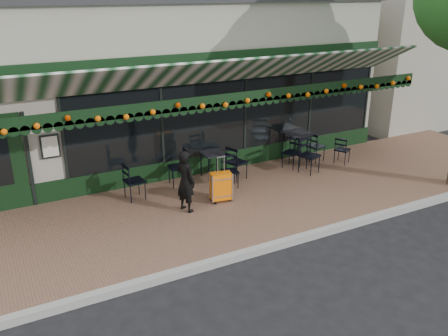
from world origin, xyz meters
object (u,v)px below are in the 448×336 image
chair_a_right (316,147)px  chair_a_front (309,156)px  chair_a_extra (342,150)px  chair_b_left (178,167)px  chair_b_right (237,162)px  cafe_table_b (213,155)px  chair_a_left (292,153)px  chair_solo (134,181)px  woman (186,181)px  cafe_table_a (297,136)px  chair_b_front (230,172)px  suitcase (221,187)px

chair_a_right → chair_a_front: bearing=119.9°
chair_a_extra → chair_a_right: bearing=19.5°
chair_a_right → chair_b_left: size_ratio=0.91×
chair_b_right → cafe_table_b: bearing=35.0°
chair_a_left → cafe_table_b: bearing=-121.2°
chair_b_right → chair_solo: (-2.74, 0.03, -0.01)m
chair_a_left → woman: bearing=-94.9°
cafe_table_a → chair_a_left: 0.69m
cafe_table_b → chair_a_extra: size_ratio=0.89×
chair_a_left → chair_b_front: 2.20m
chair_a_right → woman: bearing=93.2°
chair_b_front → chair_a_front: bearing=8.4°
chair_a_right → suitcase: bearing=95.9°
suitcase → chair_a_right: suitcase is taller
chair_a_left → chair_b_right: bearing=-111.3°
cafe_table_a → chair_solo: bearing=-175.4°
woman → chair_b_left: woman is taller
woman → chair_b_front: size_ratio=1.75×
chair_a_front → chair_b_left: 3.55m
cafe_table_b → chair_a_front: chair_a_front is taller
woman → chair_a_front: 3.92m
chair_a_left → chair_a_front: bearing=-1.5°
woman → chair_b_right: 2.23m
chair_b_left → chair_a_right: bearing=94.0°
cafe_table_b → chair_a_left: bearing=-9.1°
woman → chair_b_left: size_ratio=1.50×
woman → cafe_table_a: (4.12, 1.54, 0.05)m
suitcase → cafe_table_a: bearing=34.8°
cafe_table_b → chair_a_extra: (3.75, -0.73, -0.23)m
cafe_table_a → chair_b_front: (-2.61, -0.81, -0.35)m
woman → chair_a_extra: size_ratio=1.82×
chair_a_right → chair_solo: bearing=79.2°
chair_b_left → chair_b_front: (1.09, -0.72, -0.07)m
cafe_table_b → chair_a_right: bearing=-4.0°
suitcase → chair_a_extra: 4.31m
chair_a_left → chair_a_right: 0.95m
chair_b_front → suitcase: bearing=-120.3°
woman → chair_a_left: woman is taller
cafe_table_a → chair_b_front: size_ratio=1.04×
woman → chair_b_front: woman is taller
woman → suitcase: (0.91, 0.06, -0.34)m
suitcase → cafe_table_a: suitcase is taller
chair_a_extra → chair_solo: size_ratio=0.87×
chair_a_extra → suitcase: bearing=71.2°
chair_a_left → chair_a_right: (0.94, 0.14, 0.00)m
woman → chair_a_right: 4.80m
chair_a_front → chair_b_left: bearing=147.0°
cafe_table_b → chair_b_front: chair_b_front is taller
chair_b_right → chair_b_front: chair_b_right is taller
chair_a_left → chair_solo: chair_solo is taller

